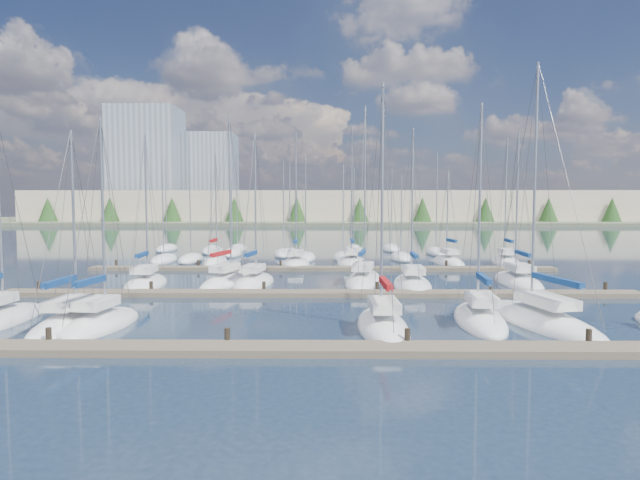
{
  "coord_description": "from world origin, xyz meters",
  "views": [
    {
      "loc": [
        0.39,
        -20.44,
        6.41
      ],
      "look_at": [
        0.0,
        14.0,
        4.0
      ],
      "focal_mm": 30.0,
      "sensor_mm": 36.0,
      "label": 1
    }
  ],
  "objects_px": {
    "sailboat_m": "(518,282)",
    "sailboat_k": "(363,280)",
    "sailboat_n": "(216,262)",
    "sailboat_b": "(71,324)",
    "sailboat_h": "(146,284)",
    "sailboat_q": "(448,262)",
    "sailboat_r": "(506,262)",
    "sailboat_o": "(296,263)",
    "sailboat_e": "(480,319)",
    "sailboat_p": "(352,262)",
    "sailboat_d": "(383,326)",
    "sailboat_c": "(100,324)",
    "sailboat_j": "(254,282)",
    "sailboat_f": "(540,320)",
    "sailboat_i": "(227,282)",
    "sailboat_l": "(412,284)"
  },
  "relations": [
    {
      "from": "sailboat_n",
      "to": "sailboat_q",
      "type": "xyz_separation_m",
      "value": [
        24.51,
        0.21,
        -0.03
      ]
    },
    {
      "from": "sailboat_c",
      "to": "sailboat_r",
      "type": "xyz_separation_m",
      "value": [
        30.5,
        29.12,
        0.01
      ]
    },
    {
      "from": "sailboat_m",
      "to": "sailboat_e",
      "type": "bearing_deg",
      "value": -112.95
    },
    {
      "from": "sailboat_c",
      "to": "sailboat_o",
      "type": "distance_m",
      "value": 28.74
    },
    {
      "from": "sailboat_p",
      "to": "sailboat_m",
      "type": "distance_m",
      "value": 18.41
    },
    {
      "from": "sailboat_q",
      "to": "sailboat_l",
      "type": "bearing_deg",
      "value": -118.07
    },
    {
      "from": "sailboat_j",
      "to": "sailboat_h",
      "type": "bearing_deg",
      "value": -167.17
    },
    {
      "from": "sailboat_c",
      "to": "sailboat_i",
      "type": "relative_size",
      "value": 0.82
    },
    {
      "from": "sailboat_p",
      "to": "sailboat_j",
      "type": "bearing_deg",
      "value": -119.7
    },
    {
      "from": "sailboat_i",
      "to": "sailboat_r",
      "type": "height_order",
      "value": "sailboat_i"
    },
    {
      "from": "sailboat_k",
      "to": "sailboat_b",
      "type": "height_order",
      "value": "sailboat_k"
    },
    {
      "from": "sailboat_q",
      "to": "sailboat_f",
      "type": "height_order",
      "value": "sailboat_f"
    },
    {
      "from": "sailboat_m",
      "to": "sailboat_r",
      "type": "distance_m",
      "value": 14.4
    },
    {
      "from": "sailboat_k",
      "to": "sailboat_b",
      "type": "relative_size",
      "value": 1.37
    },
    {
      "from": "sailboat_e",
      "to": "sailboat_h",
      "type": "bearing_deg",
      "value": 156.63
    },
    {
      "from": "sailboat_b",
      "to": "sailboat_f",
      "type": "height_order",
      "value": "sailboat_f"
    },
    {
      "from": "sailboat_o",
      "to": "sailboat_b",
      "type": "bearing_deg",
      "value": -110.31
    },
    {
      "from": "sailboat_i",
      "to": "sailboat_k",
      "type": "height_order",
      "value": "sailboat_k"
    },
    {
      "from": "sailboat_b",
      "to": "sailboat_h",
      "type": "height_order",
      "value": "sailboat_h"
    },
    {
      "from": "sailboat_r",
      "to": "sailboat_h",
      "type": "bearing_deg",
      "value": -148.24
    },
    {
      "from": "sailboat_e",
      "to": "sailboat_q",
      "type": "relative_size",
      "value": 1.18
    },
    {
      "from": "sailboat_c",
      "to": "sailboat_h",
      "type": "distance_m",
      "value": 13.86
    },
    {
      "from": "sailboat_n",
      "to": "sailboat_q",
      "type": "height_order",
      "value": "sailboat_n"
    },
    {
      "from": "sailboat_e",
      "to": "sailboat_p",
      "type": "distance_m",
      "value": 27.89
    },
    {
      "from": "sailboat_i",
      "to": "sailboat_k",
      "type": "bearing_deg",
      "value": 18.93
    },
    {
      "from": "sailboat_c",
      "to": "sailboat_h",
      "type": "bearing_deg",
      "value": 105.88
    },
    {
      "from": "sailboat_j",
      "to": "sailboat_b",
      "type": "relative_size",
      "value": 1.16
    },
    {
      "from": "sailboat_q",
      "to": "sailboat_r",
      "type": "xyz_separation_m",
      "value": [
        6.03,
        0.1,
        0.01
      ]
    },
    {
      "from": "sailboat_b",
      "to": "sailboat_l",
      "type": "bearing_deg",
      "value": 35.56
    },
    {
      "from": "sailboat_p",
      "to": "sailboat_r",
      "type": "height_order",
      "value": "sailboat_p"
    },
    {
      "from": "sailboat_o",
      "to": "sailboat_h",
      "type": "xyz_separation_m",
      "value": [
        -10.79,
        -13.78,
        -0.01
      ]
    },
    {
      "from": "sailboat_k",
      "to": "sailboat_j",
      "type": "relative_size",
      "value": 1.18
    },
    {
      "from": "sailboat_n",
      "to": "sailboat_k",
      "type": "relative_size",
      "value": 0.83
    },
    {
      "from": "sailboat_o",
      "to": "sailboat_n",
      "type": "bearing_deg",
      "value": 170.7
    },
    {
      "from": "sailboat_k",
      "to": "sailboat_d",
      "type": "xyz_separation_m",
      "value": [
        -0.15,
        -16.12,
        0.0
      ]
    },
    {
      "from": "sailboat_m",
      "to": "sailboat_f",
      "type": "height_order",
      "value": "sailboat_f"
    },
    {
      "from": "sailboat_c",
      "to": "sailboat_b",
      "type": "xyz_separation_m",
      "value": [
        -1.52,
        0.01,
        -0.01
      ]
    },
    {
      "from": "sailboat_k",
      "to": "sailboat_q",
      "type": "bearing_deg",
      "value": 62.2
    },
    {
      "from": "sailboat_n",
      "to": "sailboat_b",
      "type": "xyz_separation_m",
      "value": [
        -1.48,
        -28.81,
        -0.03
      ]
    },
    {
      "from": "sailboat_f",
      "to": "sailboat_m",
      "type": "bearing_deg",
      "value": 64.5
    },
    {
      "from": "sailboat_n",
      "to": "sailboat_m",
      "type": "distance_m",
      "value": 30.09
    },
    {
      "from": "sailboat_n",
      "to": "sailboat_d",
      "type": "height_order",
      "value": "sailboat_d"
    },
    {
      "from": "sailboat_i",
      "to": "sailboat_m",
      "type": "xyz_separation_m",
      "value": [
        23.0,
        0.36,
        -0.02
      ]
    },
    {
      "from": "sailboat_b",
      "to": "sailboat_h",
      "type": "bearing_deg",
      "value": 94.0
    },
    {
      "from": "sailboat_p",
      "to": "sailboat_h",
      "type": "xyz_separation_m",
      "value": [
        -16.56,
        -15.04,
        -0.0
      ]
    },
    {
      "from": "sailboat_m",
      "to": "sailboat_k",
      "type": "relative_size",
      "value": 0.85
    },
    {
      "from": "sailboat_j",
      "to": "sailboat_o",
      "type": "bearing_deg",
      "value": 86.47
    },
    {
      "from": "sailboat_q",
      "to": "sailboat_n",
      "type": "bearing_deg",
      "value": 174.62
    },
    {
      "from": "sailboat_n",
      "to": "sailboat_j",
      "type": "height_order",
      "value": "sailboat_j"
    },
    {
      "from": "sailboat_n",
      "to": "sailboat_d",
      "type": "relative_size",
      "value": 0.94
    }
  ]
}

